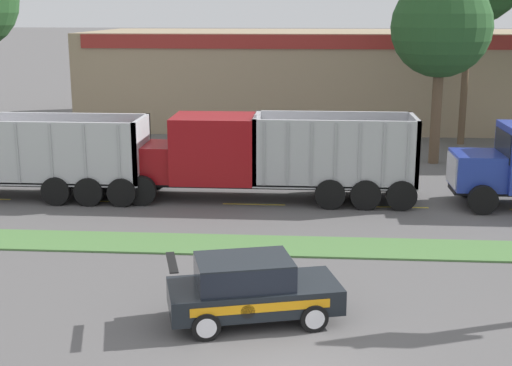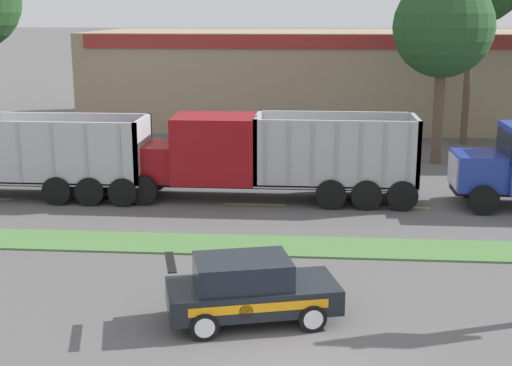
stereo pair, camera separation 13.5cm
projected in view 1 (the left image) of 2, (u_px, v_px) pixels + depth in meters
grass_verge at (295, 246)px, 22.32m from camera, size 120.00×1.95×0.06m
centre_line_3 at (115, 202)px, 27.66m from camera, size 2.40×0.14×0.01m
centre_line_4 at (254, 204)px, 27.27m from camera, size 2.40×0.14×0.01m
centre_line_5 at (396, 207)px, 26.88m from camera, size 2.40×0.14×0.01m
dump_truck_trail at (240, 157)px, 27.72m from camera, size 11.50×2.84×3.46m
rally_car at (251, 289)px, 16.86m from camera, size 4.35×2.73×1.61m
store_building_backdrop at (330, 77)px, 47.17m from camera, size 31.11×12.10×5.92m
tree_behind_left at (442, 17)px, 33.07m from camera, size 4.71×4.71×10.01m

